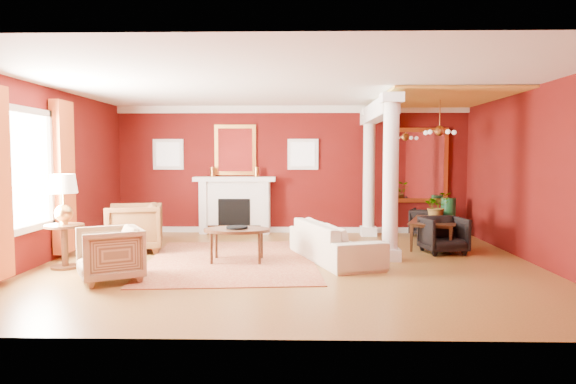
{
  "coord_description": "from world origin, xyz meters",
  "views": [
    {
      "loc": [
        0.18,
        -8.3,
        1.76
      ],
      "look_at": [
        -0.02,
        0.38,
        1.15
      ],
      "focal_mm": 32.0,
      "sensor_mm": 36.0,
      "label": 1
    }
  ],
  "objects_px": {
    "sofa": "(335,235)",
    "coffee_table": "(237,231)",
    "dining_table": "(436,226)",
    "armchair_stripe": "(110,251)",
    "armchair_leopard": "(134,225)",
    "side_table": "(64,205)"
  },
  "relations": [
    {
      "from": "sofa",
      "to": "coffee_table",
      "type": "relative_size",
      "value": 2.01
    },
    {
      "from": "sofa",
      "to": "coffee_table",
      "type": "bearing_deg",
      "value": 77.12
    },
    {
      "from": "sofa",
      "to": "dining_table",
      "type": "relative_size",
      "value": 1.49
    },
    {
      "from": "armchair_stripe",
      "to": "coffee_table",
      "type": "relative_size",
      "value": 0.76
    },
    {
      "from": "sofa",
      "to": "armchair_stripe",
      "type": "distance_m",
      "value": 3.6
    },
    {
      "from": "armchair_stripe",
      "to": "dining_table",
      "type": "relative_size",
      "value": 0.56
    },
    {
      "from": "sofa",
      "to": "armchair_leopard",
      "type": "distance_m",
      "value": 3.71
    },
    {
      "from": "armchair_stripe",
      "to": "side_table",
      "type": "bearing_deg",
      "value": -158.03
    },
    {
      "from": "armchair_stripe",
      "to": "side_table",
      "type": "xyz_separation_m",
      "value": [
        -1.01,
        0.8,
        0.57
      ]
    },
    {
      "from": "coffee_table",
      "to": "side_table",
      "type": "distance_m",
      "value": 2.74
    },
    {
      "from": "armchair_leopard",
      "to": "coffee_table",
      "type": "relative_size",
      "value": 0.88
    },
    {
      "from": "armchair_leopard",
      "to": "armchair_stripe",
      "type": "xyz_separation_m",
      "value": [
        0.38,
        -2.24,
        -0.07
      ]
    },
    {
      "from": "coffee_table",
      "to": "side_table",
      "type": "relative_size",
      "value": 0.75
    },
    {
      "from": "side_table",
      "to": "armchair_leopard",
      "type": "bearing_deg",
      "value": 66.54
    },
    {
      "from": "armchair_leopard",
      "to": "sofa",
      "type": "bearing_deg",
      "value": 65.64
    },
    {
      "from": "dining_table",
      "to": "coffee_table",
      "type": "bearing_deg",
      "value": 131.3
    },
    {
      "from": "coffee_table",
      "to": "sofa",
      "type": "bearing_deg",
      "value": 6.34
    },
    {
      "from": "armchair_stripe",
      "to": "dining_table",
      "type": "distance_m",
      "value": 6.01
    },
    {
      "from": "armchair_stripe",
      "to": "side_table",
      "type": "height_order",
      "value": "side_table"
    },
    {
      "from": "side_table",
      "to": "dining_table",
      "type": "bearing_deg",
      "value": 17.79
    },
    {
      "from": "sofa",
      "to": "side_table",
      "type": "relative_size",
      "value": 1.51
    },
    {
      "from": "armchair_stripe",
      "to": "coffee_table",
      "type": "xyz_separation_m",
      "value": [
        1.63,
        1.35,
        0.09
      ]
    }
  ]
}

